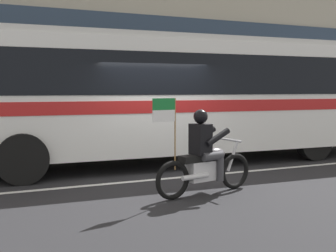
% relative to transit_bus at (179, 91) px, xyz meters
% --- Properties ---
extents(ground_plane, '(60.00, 60.00, 0.00)m').
position_rel_transit_bus_xyz_m(ground_plane, '(-1.10, -1.19, -1.88)').
color(ground_plane, black).
extents(sidewalk_curb, '(28.00, 3.80, 0.15)m').
position_rel_transit_bus_xyz_m(sidewalk_curb, '(-1.10, 3.91, -1.81)').
color(sidewalk_curb, '#A39E93').
rests_on(sidewalk_curb, ground_plane).
extents(lane_center_stripe, '(26.60, 0.14, 0.01)m').
position_rel_transit_bus_xyz_m(lane_center_stripe, '(-1.10, -1.79, -1.88)').
color(lane_center_stripe, silver).
rests_on(lane_center_stripe, ground_plane).
extents(transit_bus, '(12.85, 2.96, 3.22)m').
position_rel_transit_bus_xyz_m(transit_bus, '(0.00, 0.00, 0.00)').
color(transit_bus, white).
rests_on(transit_bus, ground_plane).
extents(motorcycle_with_rider, '(2.17, 0.75, 1.78)m').
position_rel_transit_bus_xyz_m(motorcycle_with_rider, '(-0.91, -3.25, -1.22)').
color(motorcycle_with_rider, black).
rests_on(motorcycle_with_rider, ground_plane).
extents(fire_hydrant, '(0.22, 0.30, 0.75)m').
position_rel_transit_bus_xyz_m(fire_hydrant, '(-2.25, 2.69, -1.37)').
color(fire_hydrant, red).
rests_on(fire_hydrant, sidewalk_curb).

